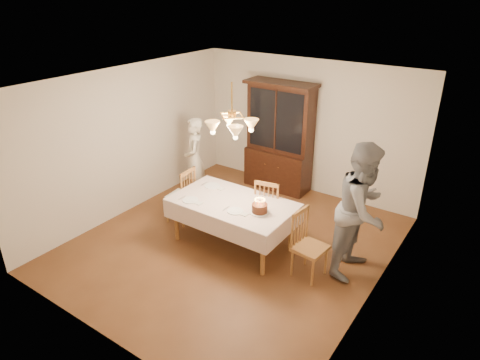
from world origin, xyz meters
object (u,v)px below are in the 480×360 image
Objects in this scene: elderly_woman at (195,159)px; dining_table at (233,206)px; birthday_cake at (260,209)px; chair_far_side at (269,209)px; china_hutch at (279,139)px.

dining_table is at bearing 18.71° from elderly_woman.
birthday_cake is at bearing -6.25° from dining_table.
dining_table is 1.19× the size of elderly_woman.
chair_far_side is at bearing 108.56° from birthday_cake.
dining_table is at bearing -78.14° from china_hutch.
china_hutch is at bearing 113.41° from birthday_cake.
dining_table is 0.88× the size of china_hutch.
china_hutch reaches higher than dining_table.
china_hutch is 1.35× the size of elderly_woman.
elderly_woman is at bearing -129.08° from china_hutch.
china_hutch is 1.90m from chair_far_side.
elderly_woman reaches higher than birthday_cake.
china_hutch is at bearing 100.66° from elderly_woman.
dining_table is 1.81m from elderly_woman.
dining_table is 1.90× the size of chair_far_side.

